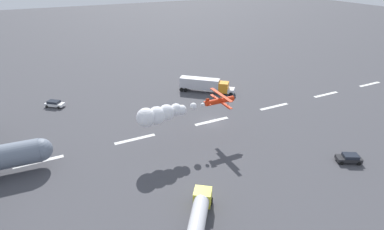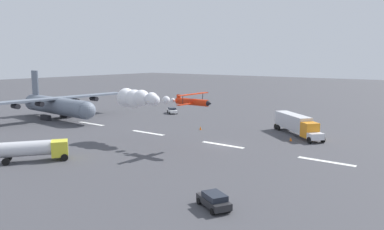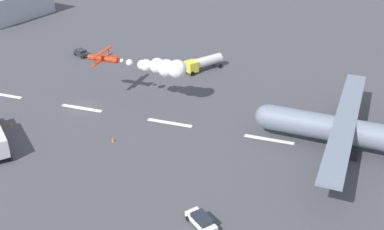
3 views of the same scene
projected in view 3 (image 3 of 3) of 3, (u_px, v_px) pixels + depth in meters
The scene contains 13 objects.
ground_plane at pixel (82, 108), 83.44m from camera, with size 440.00×440.00×0.00m, color #424247.
runway_stripe_2 at pixel (3, 95), 88.28m from camera, with size 8.00×0.90×0.01m, color white.
runway_stripe_3 at pixel (82, 108), 83.44m from camera, with size 8.00×0.90×0.01m, color white.
runway_stripe_4 at pixel (170, 123), 78.60m from camera, with size 8.00×0.90×0.01m, color white.
runway_stripe_5 at pixel (269, 139), 73.75m from camera, with size 8.00×0.90×0.01m, color white.
cargo_transport_plane at pixel (337, 128), 70.18m from camera, with size 25.78×36.01×11.18m.
stunt_biplane_red at pixel (160, 67), 81.29m from camera, with size 19.67×7.22×3.34m.
fuel_tanker_truck at pixel (203, 63), 98.45m from camera, with size 7.13×8.55×2.90m.
followme_car_yellow at pixel (201, 220), 55.53m from camera, with size 4.66×4.20×1.52m.
airport_staff_sedan at pixel (81, 53), 106.46m from camera, with size 4.45×3.51×1.52m.
hangar_building at pixel (2, 3), 133.28m from camera, with size 21.53×26.28×9.98m.
traffic_cone_near at pixel (11, 124), 77.54m from camera, with size 0.44×0.44×0.75m, color orange.
traffic_cone_far at pixel (113, 139), 73.04m from camera, with size 0.44×0.44×0.75m, color orange.
Camera 3 is at (42.80, -63.87, 38.10)m, focal length 43.23 mm.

